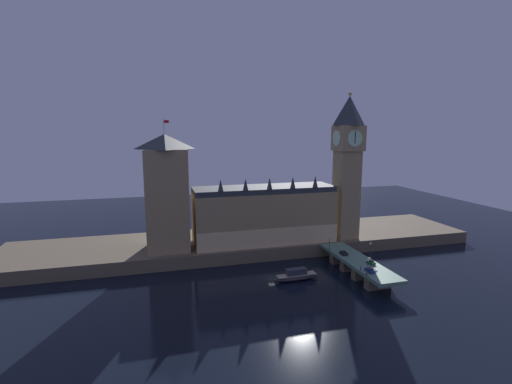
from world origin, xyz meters
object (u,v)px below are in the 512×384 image
Objects in this scene: street_lamp_near at (367,265)px; street_lamp_mid at (370,249)px; victoria_tower at (166,193)px; car_northbound_trail at (370,270)px; street_lamp_far at (330,241)px; car_southbound_lead at (371,262)px; boat_upstream at (296,276)px; pedestrian_near_rail at (361,268)px; car_northbound_lead at (344,253)px; clock_tower at (347,163)px.

street_lamp_mid is (10.56, 14.72, 0.53)m from street_lamp_near.
street_lamp_near is (66.74, -50.04, -20.85)m from victoria_tower.
street_lamp_mid reaches higher than car_northbound_trail.
street_lamp_near is 0.87× the size of street_lamp_mid.
car_northbound_trail is 27.29m from street_lamp_far.
street_lamp_far is (-7.72, 19.80, 3.10)m from car_southbound_lead.
street_lamp_far reaches higher than car_northbound_trail.
car_southbound_lead is at bearing -11.65° from boat_upstream.
street_lamp_far is at bearing 90.00° from street_lamp_near.
street_lamp_far is (-2.84, 26.96, 3.12)m from car_northbound_trail.
street_lamp_far is (-0.40, 24.77, 2.80)m from pedestrian_near_rail.
car_northbound_trail is 0.77× the size of street_lamp_near.
car_northbound_lead is 0.67× the size of street_lamp_near.
street_lamp_near is at bearing -97.36° from car_northbound_lead.
street_lamp_mid is at bearing 54.34° from street_lamp_near.
street_lamp_far is 0.33× the size of boat_upstream.
street_lamp_mid is (77.30, -35.32, -20.33)m from victoria_tower.
boat_upstream is at bearing 143.04° from street_lamp_near.
car_southbound_lead is at bearing -28.48° from victoria_tower.
victoria_tower is 64.47m from boat_upstream.
victoria_tower is 3.10× the size of boat_upstream.
victoria_tower is at bearing 145.95° from pedestrian_near_rail.
car_southbound_lead is 2.15× the size of pedestrian_near_rail.
street_lamp_far is (0.00, 29.44, 0.03)m from street_lamp_near.
car_northbound_trail is 2.53× the size of pedestrian_near_rail.
street_lamp_mid is at bearing 60.77° from car_southbound_lead.
victoria_tower reaches higher than car_northbound_lead.
boat_upstream is (-31.13, 0.75, -8.49)m from street_lamp_mid.
pedestrian_near_rail is at bearing 85.10° from street_lamp_near.
victoria_tower is 88.02m from car_southbound_lead.
car_northbound_lead reaches higher than boat_upstream.
victoria_tower is 87.61m from car_northbound_trail.
street_lamp_mid reaches higher than boat_upstream.
pedestrian_near_rail is at bearing -89.07° from street_lamp_far.
victoria_tower is at bearing 143.14° from street_lamp_near.
clock_tower is 62.50m from boat_upstream.
street_lamp_far is at bearing 110.92° from car_northbound_lead.
clock_tower reaches higher than pedestrian_near_rail.
clock_tower is 1.23× the size of victoria_tower.
street_lamp_mid reaches higher than street_lamp_near.
car_southbound_lead is at bearing 51.31° from street_lamp_near.
street_lamp_mid reaches higher than pedestrian_near_rail.
street_lamp_mid reaches higher than street_lamp_far.
clock_tower reaches higher than boat_upstream.
car_northbound_lead is at bearing 111.54° from car_southbound_lead.
car_northbound_lead is at bearing 82.64° from street_lamp_near.
victoria_tower is at bearing 158.06° from car_northbound_lead.
victoria_tower reaches higher than car_southbound_lead.
victoria_tower reaches higher than street_lamp_mid.
clock_tower reaches higher than victoria_tower.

